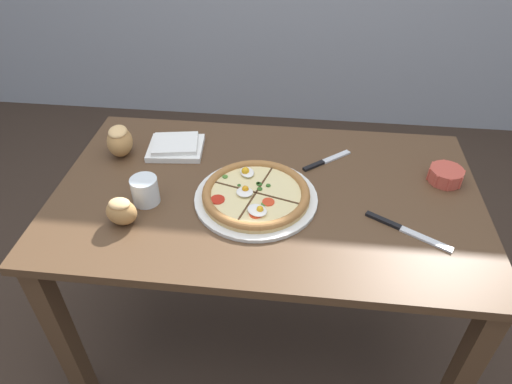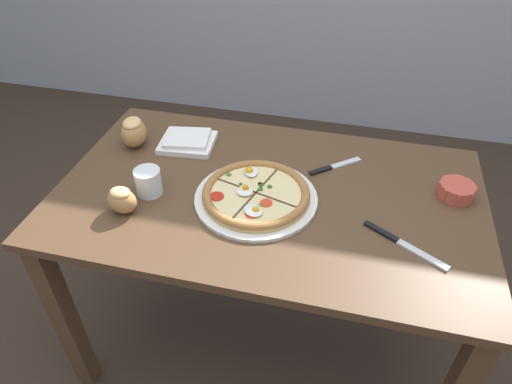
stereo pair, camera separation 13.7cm
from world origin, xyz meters
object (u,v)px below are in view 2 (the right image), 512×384
object	(u,v)px
pizza	(256,195)
ramekin_bowl	(456,190)
bread_piece_near	(122,200)
bread_piece_mid	(134,132)
water_glass	(149,183)
napkin_folded	(187,141)
dining_table	(268,218)
knife_spare	(334,166)
knife_main	(404,244)

from	to	relation	value
pizza	ramekin_bowl	distance (m)	0.61
pizza	bread_piece_near	size ratio (longest dim) A/B	3.78
bread_piece_mid	water_glass	distance (m)	0.29
ramekin_bowl	napkin_folded	bearing A→B (deg)	175.23
dining_table	ramekin_bowl	distance (m)	0.59
dining_table	knife_spare	xyz separation A→B (m)	(0.19, 0.18, 0.11)
knife_spare	water_glass	size ratio (longest dim) A/B	1.95
pizza	water_glass	world-z (taller)	water_glass
bread_piece_near	bread_piece_mid	world-z (taller)	bread_piece_mid
ramekin_bowl	napkin_folded	distance (m)	0.90
napkin_folded	water_glass	xyz separation A→B (m)	(-0.02, -0.28, 0.02)
dining_table	napkin_folded	distance (m)	0.41
dining_table	knife_main	distance (m)	0.45
knife_main	water_glass	world-z (taller)	water_glass
pizza	water_glass	bearing A→B (deg)	-172.28
napkin_folded	dining_table	bearing A→B (deg)	-29.46
knife_spare	ramekin_bowl	bearing A→B (deg)	-49.58
bread_piece_near	knife_main	world-z (taller)	bread_piece_near
dining_table	bread_piece_mid	xyz separation A→B (m)	(-0.52, 0.15, 0.16)
pizza	knife_spare	bearing A→B (deg)	46.45
dining_table	ramekin_bowl	world-z (taller)	ramekin_bowl
napkin_folded	bread_piece_mid	distance (m)	0.19
dining_table	bread_piece_near	world-z (taller)	bread_piece_near
bread_piece_near	water_glass	size ratio (longest dim) A/B	1.18
pizza	ramekin_bowl	bearing A→B (deg)	15.29
ramekin_bowl	knife_main	world-z (taller)	ramekin_bowl
bread_piece_mid	knife_main	size ratio (longest dim) A/B	0.58
ramekin_bowl	water_glass	xyz separation A→B (m)	(-0.92, -0.21, 0.01)
ramekin_bowl	bread_piece_near	xyz separation A→B (m)	(-0.96, -0.30, 0.02)
bread_piece_near	water_glass	distance (m)	0.11
bread_piece_near	knife_spare	bearing A→B (deg)	32.40
bread_piece_near	bread_piece_mid	xyz separation A→B (m)	(-0.12, 0.34, 0.01)
dining_table	bread_piece_mid	world-z (taller)	bread_piece_mid
ramekin_bowl	bread_piece_near	bearing A→B (deg)	-162.35
napkin_folded	knife_main	xyz separation A→B (m)	(0.75, -0.33, -0.01)
knife_main	bread_piece_mid	bearing A→B (deg)	-167.12
ramekin_bowl	napkin_folded	size ratio (longest dim) A/B	0.57
ramekin_bowl	napkin_folded	world-z (taller)	ramekin_bowl
dining_table	water_glass	distance (m)	0.40
napkin_folded	bread_piece_near	distance (m)	0.39
knife_spare	bread_piece_near	bearing A→B (deg)	172.57
pizza	dining_table	bearing A→B (deg)	57.55
knife_main	knife_spare	bearing A→B (deg)	155.04
ramekin_bowl	napkin_folded	xyz separation A→B (m)	(-0.90, 0.08, -0.01)
bread_piece_near	bread_piece_mid	distance (m)	0.36
water_glass	bread_piece_mid	bearing A→B (deg)	123.92
bread_piece_near	knife_main	bearing A→B (deg)	3.65
ramekin_bowl	bread_piece_mid	world-z (taller)	bread_piece_mid
dining_table	pizza	distance (m)	0.14
ramekin_bowl	water_glass	distance (m)	0.94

